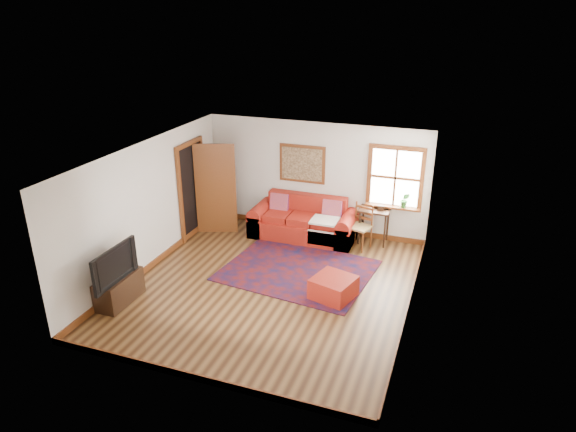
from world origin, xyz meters
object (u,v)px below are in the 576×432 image
at_px(red_leather_sofa, 304,224).
at_px(media_cabinet, 119,289).
at_px(red_ottoman, 333,288).
at_px(side_table, 374,214).
at_px(ladder_back_chair, 361,224).

distance_m(red_leather_sofa, media_cabinet, 4.26).
xyz_separation_m(red_ottoman, media_cabinet, (-3.46, -1.39, 0.06)).
distance_m(side_table, ladder_back_chair, 0.41).
xyz_separation_m(red_leather_sofa, ladder_back_chair, (1.29, -0.09, 0.22)).
bearing_deg(side_table, media_cabinet, -133.35).
distance_m(red_leather_sofa, ladder_back_chair, 1.31).
bearing_deg(ladder_back_chair, side_table, 55.62).
bearing_deg(red_leather_sofa, red_ottoman, -60.39).
relative_size(red_leather_sofa, side_table, 2.97).
bearing_deg(side_table, red_ottoman, -94.88).
height_order(red_leather_sofa, red_ottoman, red_leather_sofa).
relative_size(red_ottoman, media_cabinet, 0.74).
xyz_separation_m(side_table, ladder_back_chair, (-0.22, -0.32, -0.13)).
distance_m(red_ottoman, media_cabinet, 3.73).
distance_m(ladder_back_chair, media_cabinet, 4.98).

